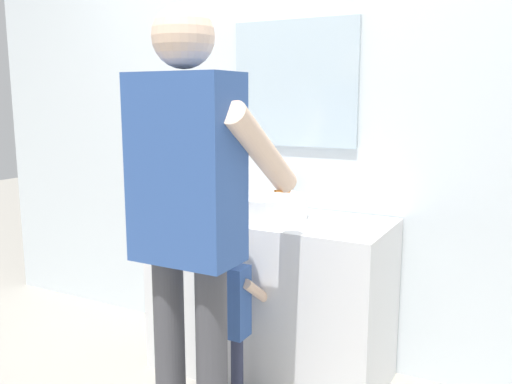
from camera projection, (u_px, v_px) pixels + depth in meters
name	position (u px, v px, depth m)	size (l,w,h in m)	color
back_wall	(298.00, 105.00, 2.83)	(4.40, 0.10, 2.70)	silver
vanity_cabinet	(270.00, 295.00, 2.72)	(1.17, 0.54, 0.81)	white
sink_basin	(269.00, 206.00, 2.62)	(0.37, 0.37, 0.11)	white
faucet	(288.00, 194.00, 2.81)	(0.18, 0.14, 0.18)	#B7BABF
toothbrush_cup	(210.00, 198.00, 2.85)	(0.07, 0.07, 0.21)	#D86666
child_toddler	(229.00, 310.00, 2.36)	(0.24, 0.24, 0.79)	#2D334C
adult_parent	(189.00, 197.00, 1.99)	(0.53, 0.56, 1.71)	#47474C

